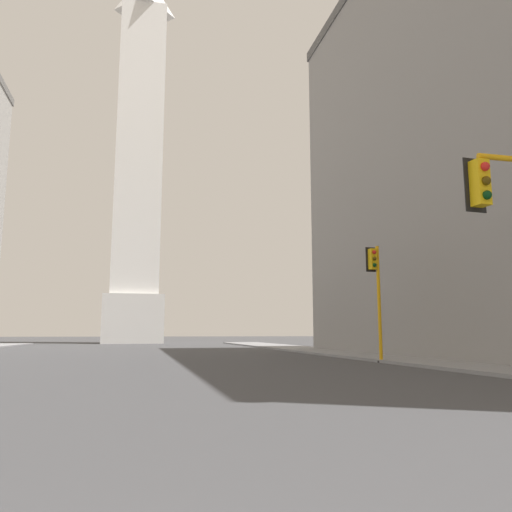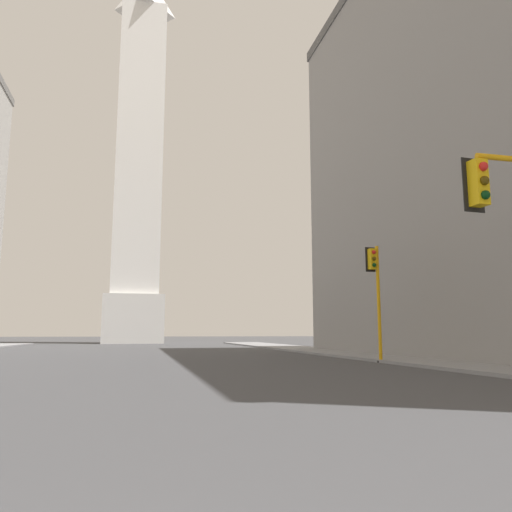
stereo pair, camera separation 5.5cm
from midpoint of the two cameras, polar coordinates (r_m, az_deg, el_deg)
sidewalk_right at (r=31.47m, az=14.64°, el=-11.11°), size 5.00×88.51×0.15m
obelisk at (r=79.62m, az=-13.19°, el=10.98°), size 8.44×8.44×59.38m
traffic_light_mid_right at (r=26.98m, az=13.51°, el=-3.25°), size 0.80×0.52×6.07m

